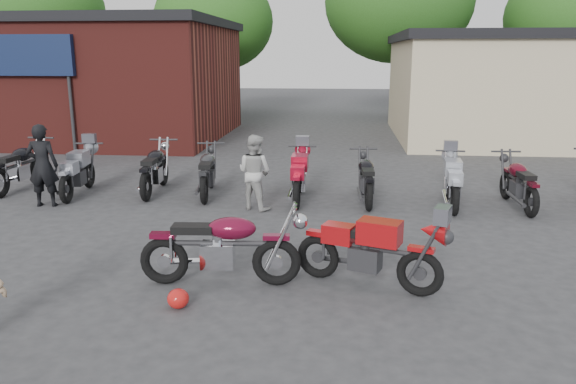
# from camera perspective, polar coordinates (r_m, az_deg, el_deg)

# --- Properties ---
(ground) EXTENTS (90.00, 90.00, 0.00)m
(ground) POSITION_cam_1_polar(r_m,az_deg,el_deg) (7.28, -6.92, -10.88)
(ground) COLOR #2F2F32
(brick_building) EXTENTS (12.00, 8.00, 4.00)m
(brick_building) POSITION_cam_1_polar(r_m,az_deg,el_deg) (23.01, -21.90, 10.29)
(brick_building) COLOR maroon
(brick_building) RESTS_ON ground
(stucco_building) EXTENTS (10.00, 8.00, 3.50)m
(stucco_building) POSITION_cam_1_polar(r_m,az_deg,el_deg) (22.60, 24.00, 9.41)
(stucco_building) COLOR #C0B289
(stucco_building) RESTS_ON ground
(tree_0) EXTENTS (6.56, 6.56, 8.20)m
(tree_0) POSITION_cam_1_polar(r_m,az_deg,el_deg) (32.42, -23.75, 14.60)
(tree_0) COLOR #245015
(tree_0) RESTS_ON ground
(tree_1) EXTENTS (5.92, 5.92, 7.40)m
(tree_1) POSITION_cam_1_polar(r_m,az_deg,el_deg) (29.19, -7.50, 15.04)
(tree_1) COLOR #245015
(tree_1) RESTS_ON ground
(tree_2) EXTENTS (7.04, 7.04, 8.80)m
(tree_2) POSITION_cam_1_polar(r_m,az_deg,el_deg) (28.59, 11.09, 16.34)
(tree_2) COLOR #245015
(tree_2) RESTS_ON ground
(tree_3) EXTENTS (6.08, 6.08, 7.60)m
(tree_3) POSITION_cam_1_polar(r_m,az_deg,el_deg) (30.33, 26.71, 13.87)
(tree_3) COLOR #245015
(tree_3) RESTS_ON ground
(vintage_motorcycle) EXTENTS (2.13, 0.83, 1.21)m
(vintage_motorcycle) POSITION_cam_1_polar(r_m,az_deg,el_deg) (7.53, -6.63, -5.08)
(vintage_motorcycle) COLOR #5D0B23
(vintage_motorcycle) RESTS_ON ground
(sportbike) EXTENTS (2.05, 1.28, 1.13)m
(sportbike) POSITION_cam_1_polar(r_m,az_deg,el_deg) (7.49, 8.38, -5.55)
(sportbike) COLOR #B90F13
(sportbike) RESTS_ON ground
(helmet) EXTENTS (0.31, 0.31, 0.25)m
(helmet) POSITION_cam_1_polar(r_m,az_deg,el_deg) (7.11, -11.10, -10.58)
(helmet) COLOR red
(helmet) RESTS_ON ground
(person_dark) EXTENTS (0.66, 0.48, 1.69)m
(person_dark) POSITION_cam_1_polar(r_m,az_deg,el_deg) (12.37, -23.66, 2.48)
(person_dark) COLOR black
(person_dark) RESTS_ON ground
(person_light) EXTENTS (0.90, 0.83, 1.50)m
(person_light) POSITION_cam_1_polar(r_m,az_deg,el_deg) (11.17, -3.42, 2.02)
(person_light) COLOR #B4B3AF
(person_light) RESTS_ON ground
(row_bike_0) EXTENTS (0.76, 2.10, 1.20)m
(row_bike_0) POSITION_cam_1_polar(r_m,az_deg,el_deg) (14.19, -25.58, 2.60)
(row_bike_0) COLOR black
(row_bike_0) RESTS_ON ground
(row_bike_1) EXTENTS (0.87, 2.03, 1.14)m
(row_bike_1) POSITION_cam_1_polar(r_m,az_deg,el_deg) (13.15, -20.58, 2.16)
(row_bike_1) COLOR #8E909B
(row_bike_1) RESTS_ON ground
(row_bike_2) EXTENTS (0.83, 2.11, 1.20)m
(row_bike_2) POSITION_cam_1_polar(r_m,az_deg,el_deg) (12.86, -13.39, 2.55)
(row_bike_2) COLOR black
(row_bike_2) RESTS_ON ground
(row_bike_3) EXTENTS (0.91, 2.06, 1.15)m
(row_bike_3) POSITION_cam_1_polar(r_m,az_deg,el_deg) (12.39, -8.17, 2.26)
(row_bike_3) COLOR #27282A
(row_bike_3) RESTS_ON ground
(row_bike_4) EXTENTS (0.67, 1.99, 1.15)m
(row_bike_4) POSITION_cam_1_polar(r_m,az_deg,el_deg) (11.85, 1.17, 1.87)
(row_bike_4) COLOR #A40D25
(row_bike_4) RESTS_ON ground
(row_bike_5) EXTENTS (0.72, 1.95, 1.11)m
(row_bike_5) POSITION_cam_1_polar(r_m,az_deg,el_deg) (11.84, 7.94, 1.64)
(row_bike_5) COLOR black
(row_bike_5) RESTS_ON ground
(row_bike_6) EXTENTS (0.82, 1.99, 1.12)m
(row_bike_6) POSITION_cam_1_polar(r_m,az_deg,el_deg) (11.89, 16.38, 1.28)
(row_bike_6) COLOR #9CA1AB
(row_bike_6) RESTS_ON ground
(row_bike_7) EXTENTS (0.75, 1.98, 1.13)m
(row_bike_7) POSITION_cam_1_polar(r_m,az_deg,el_deg) (12.22, 22.38, 1.12)
(row_bike_7) COLOR #4E0917
(row_bike_7) RESTS_ON ground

